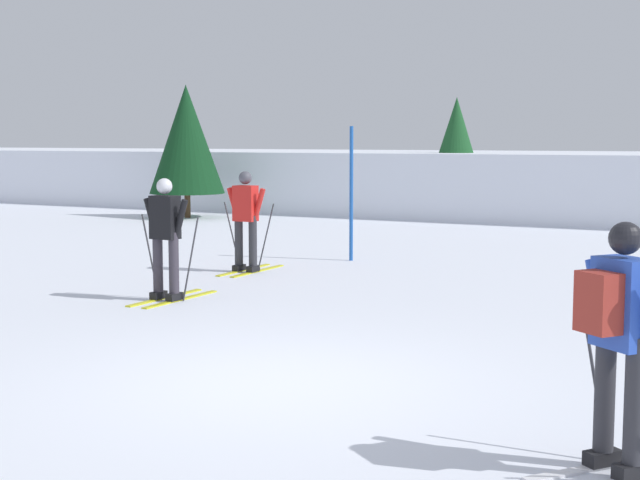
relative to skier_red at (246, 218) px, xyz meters
name	(u,v)px	position (x,y,z in m)	size (l,w,h in m)	color
ground_plane	(279,383)	(4.08, -5.89, -0.92)	(120.00, 120.00, 0.00)	silver
far_snow_ridge	(637,185)	(4.08, 14.43, 0.01)	(80.00, 8.01, 1.84)	silver
skier_red	(246,218)	(0.00, 0.00, 0.00)	(1.00, 1.60, 1.71)	gold
skier_blue	(619,335)	(7.26, -6.86, 0.04)	(1.26, 1.50, 1.71)	silver
skier_black	(166,235)	(0.50, -2.86, 0.00)	(1.00, 1.61, 1.71)	gold
trail_marker_pole	(351,194)	(0.92, 2.18, 0.32)	(0.07, 0.07, 2.48)	#1E56AD
conifer_far_left	(187,139)	(-7.31, 8.42, 1.32)	(2.15, 2.15, 3.78)	#513823
conifer_far_right	(456,144)	(-0.73, 12.62, 1.17)	(1.70, 1.70, 3.46)	#513823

